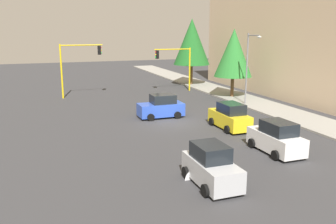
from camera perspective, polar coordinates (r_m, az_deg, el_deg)
name	(u,v)px	position (r m, az deg, el deg)	size (l,w,h in m)	color
ground_plane	(173,122)	(29.13, 0.77, -1.66)	(120.00, 120.00, 0.00)	#353538
sidewalk_kerb	(251,102)	(38.18, 12.93, 1.61)	(80.00, 4.00, 0.15)	gray
lane_arrow_near	(199,183)	(17.97, 4.97, -11.12)	(2.40, 1.10, 1.10)	silver
apartment_block	(291,36)	(45.75, 18.91, 11.26)	(25.55, 9.30, 13.12)	beige
traffic_signal_far_right	(78,60)	(40.71, -14.05, 7.99)	(0.36, 4.59, 5.83)	yellow
traffic_signal_far_left	(175,61)	(43.44, 1.16, 8.10)	(0.36, 4.59, 5.20)	yellow
street_lamp_curbside	(249,61)	(35.74, 12.72, 7.80)	(2.15, 0.28, 7.00)	slate
tree_roadside_far	(192,42)	(48.50, 3.78, 11.00)	(4.78, 4.78, 8.76)	brown
tree_roadside_mid	(234,53)	(39.85, 10.31, 9.16)	(4.07, 4.07, 7.44)	brown
car_yellow	(230,117)	(27.55, 9.74, -0.77)	(3.99, 1.95, 1.98)	yellow
car_blue	(161,107)	(30.66, -1.07, 0.80)	(2.07, 3.81, 1.98)	blue
car_white	(276,138)	(22.83, 16.73, -3.99)	(3.90, 1.96, 1.98)	white
car_silver	(211,167)	(17.61, 6.85, -8.56)	(3.63, 1.93, 1.98)	#B2B5BA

